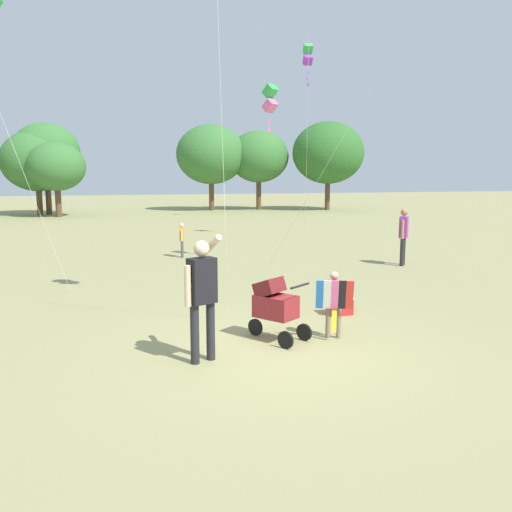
% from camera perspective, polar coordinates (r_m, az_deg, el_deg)
% --- Properties ---
extents(ground_plane, '(120.00, 120.00, 0.00)m').
position_cam_1_polar(ground_plane, '(8.24, 1.66, -10.22)').
color(ground_plane, '#938E5B').
extents(treeline_distant, '(32.42, 7.54, 6.35)m').
position_cam_1_polar(treeline_distant, '(36.90, -15.85, 10.21)').
color(treeline_distant, brown).
rests_on(treeline_distant, ground).
extents(child_with_butterfly_kite, '(0.62, 0.46, 1.11)m').
position_cam_1_polar(child_with_butterfly_kite, '(8.83, 8.25, -4.49)').
color(child_with_butterfly_kite, '#7F705B').
rests_on(child_with_butterfly_kite, ground).
extents(person_adult_flyer, '(0.57, 0.67, 1.83)m').
position_cam_1_polar(person_adult_flyer, '(7.64, -5.76, -3.55)').
color(person_adult_flyer, '#232328').
rests_on(person_adult_flyer, ground).
extents(stroller, '(0.91, 1.04, 1.03)m').
position_cam_1_polar(stroller, '(8.69, 1.99, -5.04)').
color(stroller, black).
rests_on(stroller, ground).
extents(kite_green_novelty, '(1.54, 3.94, 5.16)m').
position_cam_1_polar(kite_green_novelty, '(15.84, 1.54, 16.26)').
color(kite_green_novelty, green).
rests_on(kite_green_novelty, ground).
extents(kite_blue_high, '(1.60, 4.19, 7.54)m').
position_cam_1_polar(kite_blue_high, '(21.88, 5.52, 20.39)').
color(kite_blue_high, green).
rests_on(kite_blue_high, ground).
extents(person_red_shirt, '(0.39, 0.44, 1.66)m').
position_cam_1_polar(person_red_shirt, '(16.22, 15.36, 2.46)').
color(person_red_shirt, '#232328').
rests_on(person_red_shirt, ground).
extents(person_sitting_far, '(0.18, 0.35, 1.10)m').
position_cam_1_polar(person_sitting_far, '(17.33, -7.85, 1.99)').
color(person_sitting_far, '#4C4C51').
rests_on(person_sitting_far, ground).
extents(cooler_box, '(0.45, 0.33, 0.35)m').
position_cam_1_polar(cooler_box, '(10.47, 8.86, -5.16)').
color(cooler_box, red).
rests_on(cooler_box, ground).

